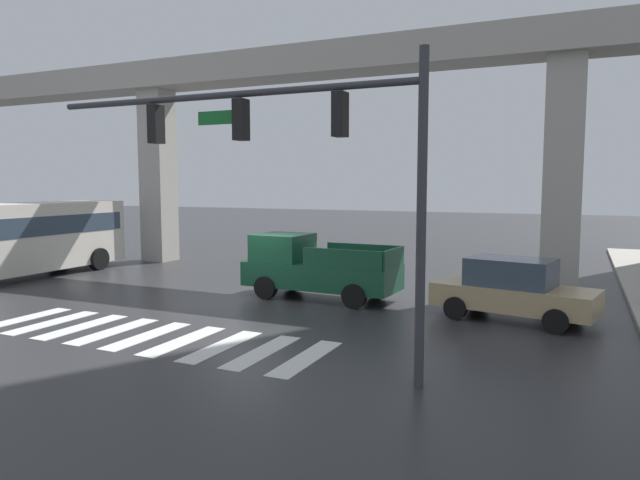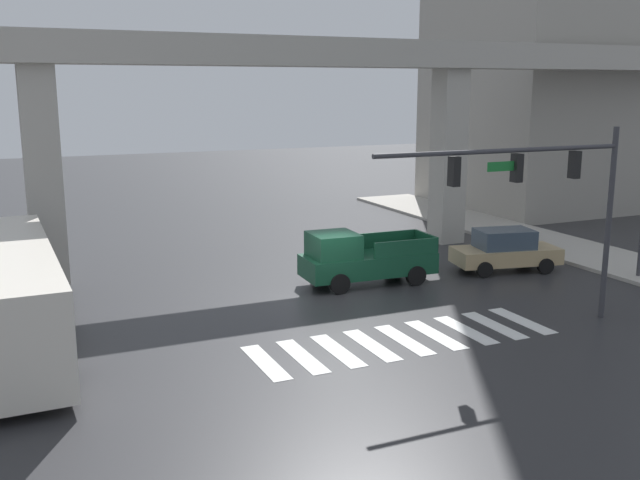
# 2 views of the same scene
# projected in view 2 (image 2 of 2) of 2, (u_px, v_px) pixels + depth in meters

# --- Properties ---
(ground_plane) EXTENTS (120.00, 120.00, 0.00)m
(ground_plane) POSITION_uv_depth(u_px,v_px,m) (333.00, 297.00, 26.07)
(ground_plane) COLOR #2D2D30
(crosswalk_stripes) EXTENTS (9.35, 2.80, 0.01)m
(crosswalk_stripes) POSITION_uv_depth(u_px,v_px,m) (404.00, 340.00, 21.63)
(crosswalk_stripes) COLOR silver
(crosswalk_stripes) RESTS_ON ground
(elevated_overpass) EXTENTS (51.58, 2.01, 9.44)m
(elevated_overpass) POSITION_uv_depth(u_px,v_px,m) (268.00, 73.00, 30.11)
(elevated_overpass) COLOR #ADA89E
(elevated_overpass) RESTS_ON ground
(sidewalk_east) EXTENTS (4.00, 36.00, 0.15)m
(sidewalk_east) POSITION_uv_depth(u_px,v_px,m) (575.00, 250.00, 33.12)
(sidewalk_east) COLOR #ADA89E
(sidewalk_east) RESTS_ON ground
(pickup_truck) EXTENTS (5.18, 2.25, 2.08)m
(pickup_truck) POSITION_uv_depth(u_px,v_px,m) (361.00, 259.00, 27.54)
(pickup_truck) COLOR #14472D
(pickup_truck) RESTS_ON ground
(city_bus) EXTENTS (2.89, 10.83, 2.99)m
(city_bus) POSITION_uv_depth(u_px,v_px,m) (7.00, 291.00, 20.57)
(city_bus) COLOR beige
(city_bus) RESTS_ON ground
(sedan_tan) EXTENTS (4.56, 2.58, 1.72)m
(sedan_tan) POSITION_uv_depth(u_px,v_px,m) (505.00, 250.00, 29.65)
(sedan_tan) COLOR tan
(sedan_tan) RESTS_ON ground
(traffic_signal_mast) EXTENTS (8.69, 0.32, 6.20)m
(traffic_signal_mast) POSITION_uv_depth(u_px,v_px,m) (546.00, 183.00, 21.81)
(traffic_signal_mast) COLOR #38383D
(traffic_signal_mast) RESTS_ON ground
(fire_hydrant) EXTENTS (0.24, 0.24, 0.85)m
(fire_hydrant) POSITION_uv_depth(u_px,v_px,m) (524.00, 239.00, 33.82)
(fire_hydrant) COLOR red
(fire_hydrant) RESTS_ON ground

